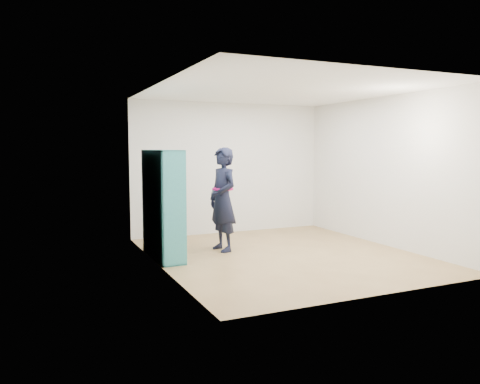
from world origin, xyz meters
name	(u,v)px	position (x,y,z in m)	size (l,w,h in m)	color
floor	(284,255)	(0.00, 0.00, 0.00)	(4.50, 4.50, 0.00)	olive
ceiling	(286,90)	(0.00, 0.00, 2.60)	(4.50, 4.50, 0.00)	white
wall_left	(161,177)	(-2.00, 0.00, 1.30)	(0.02, 4.50, 2.60)	silver
wall_right	(385,171)	(2.00, 0.00, 1.30)	(0.02, 4.50, 2.60)	silver
wall_back	(230,168)	(0.00, 2.25, 1.30)	(4.00, 0.02, 2.60)	silver
wall_front	(383,184)	(0.00, -2.25, 1.30)	(4.00, 0.02, 2.60)	silver
bookshelf	(161,206)	(-1.83, 0.62, 0.81)	(0.37, 1.26, 1.68)	teal
person	(223,199)	(-0.77, 0.71, 0.86)	(0.51, 0.68, 1.72)	black
smartphone	(213,193)	(-0.93, 0.76, 0.97)	(0.05, 0.09, 0.13)	silver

